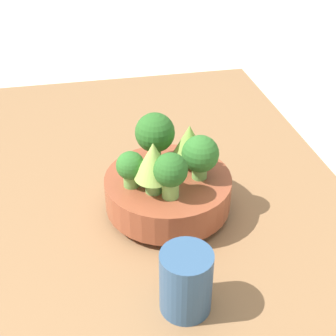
# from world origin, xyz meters

# --- Properties ---
(ground_plane) EXTENTS (6.00, 6.00, 0.00)m
(ground_plane) POSITION_xyz_m (0.00, 0.00, 0.00)
(ground_plane) COLOR beige
(table) EXTENTS (1.17, 0.78, 0.05)m
(table) POSITION_xyz_m (0.00, 0.00, 0.02)
(table) COLOR olive
(table) RESTS_ON ground_plane
(bowl) EXTENTS (0.23, 0.23, 0.07)m
(bowl) POSITION_xyz_m (-0.04, -0.03, 0.09)
(bowl) COLOR brown
(bowl) RESTS_ON table
(romanesco_piece_far) EXTENTS (0.07, 0.07, 0.09)m
(romanesco_piece_far) POSITION_xyz_m (-0.07, 0.00, 0.18)
(romanesco_piece_far) COLOR #609347
(romanesco_piece_far) RESTS_ON bowl
(broccoli_floret_right) EXTENTS (0.07, 0.07, 0.10)m
(broccoli_floret_right) POSITION_xyz_m (0.02, -0.02, 0.18)
(broccoli_floret_right) COLOR #6BA34C
(broccoli_floret_right) RESTS_ON bowl
(broccoli_floret_left) EXTENTS (0.06, 0.06, 0.08)m
(broccoli_floret_left) POSITION_xyz_m (-0.09, -0.02, 0.17)
(broccoli_floret_left) COLOR #7AB256
(broccoli_floret_left) RESTS_ON bowl
(broccoli_floret_front) EXTENTS (0.06, 0.06, 0.08)m
(broccoli_floret_front) POSITION_xyz_m (-0.05, -0.09, 0.17)
(broccoli_floret_front) COLOR #6BA34C
(broccoli_floret_front) RESTS_ON bowl
(romanesco_piece_near) EXTENTS (0.06, 0.06, 0.09)m
(romanesco_piece_near) POSITION_xyz_m (-0.01, -0.08, 0.17)
(romanesco_piece_near) COLOR #609347
(romanesco_piece_near) RESTS_ON bowl
(broccoli_floret_back) EXTENTS (0.05, 0.05, 0.07)m
(broccoli_floret_back) POSITION_xyz_m (-0.05, 0.03, 0.16)
(broccoli_floret_back) COLOR #6BA34C
(broccoli_floret_back) RESTS_ON bowl
(cup) EXTENTS (0.07, 0.07, 0.10)m
(cup) POSITION_xyz_m (-0.26, -0.01, 0.10)
(cup) COLOR #33567F
(cup) RESTS_ON table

